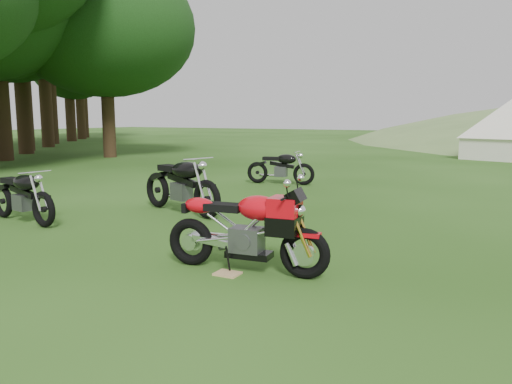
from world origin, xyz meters
The scene contains 8 objects.
ground centered at (0.00, 0.00, 0.00)m, with size 120.00×120.00×0.00m, color #1C3F0D.
treeline centered at (-20.00, 15.00, 0.00)m, with size 28.00×32.00×14.00m, color black, non-canonical shape.
sport_motorcycle centered at (-0.24, -0.05, 0.57)m, with size 1.90×0.48×1.14m, color red, non-canonical shape.
plywood_board centered at (-0.35, -0.26, 0.01)m, with size 0.28×0.22×0.02m, color tan.
vintage_moto_a centered at (-4.92, 0.36, 0.48)m, with size 1.84×0.43×0.97m, color black, non-canonical shape.
vintage_moto_b centered at (-3.13, 2.38, 0.57)m, with size 2.16×0.50×1.14m, color black, non-canonical shape.
vintage_moto_d centered at (-3.37, 6.87, 0.47)m, with size 1.79×0.41×0.94m, color black, non-canonical shape.
tent_left centered at (1.37, 18.61, 1.29)m, with size 2.97×2.97×2.58m, color white, non-canonical shape.
Camera 1 is at (2.68, -4.84, 1.78)m, focal length 35.00 mm.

